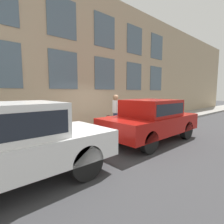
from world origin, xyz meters
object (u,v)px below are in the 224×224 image
Objects in this scene: fire_hydrant at (108,123)px; parked_car_red_near at (151,118)px; parked_car_white_far at (1,142)px; person at (116,109)px.

fire_hydrant is 0.18× the size of parked_car_red_near.
parked_car_red_near reaches higher than fire_hydrant.
parked_car_white_far is (-0.14, 5.16, 0.05)m from parked_car_red_near.
fire_hydrant is 0.45× the size of person.
parked_car_white_far is at bearing 113.95° from fire_hydrant.
parked_car_white_far reaches higher than parked_car_red_near.
fire_hydrant is 4.98m from parked_car_white_far.
parked_car_red_near is at bearing -88.44° from parked_car_white_far.
person is 5.51m from parked_car_white_far.
person reaches higher than fire_hydrant.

